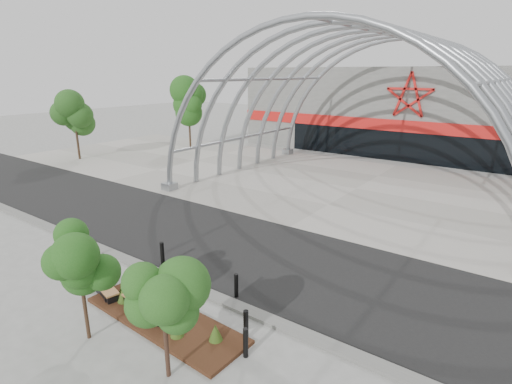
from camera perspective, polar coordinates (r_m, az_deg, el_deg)
ground at (r=15.37m, az=-9.00°, el=-12.87°), size 140.00×140.00×0.00m
road at (r=17.70m, az=-0.96°, el=-8.44°), size 140.00×7.00×0.02m
forecourt at (r=27.65m, az=14.11°, el=0.45°), size 60.00×17.00×0.04m
kerb at (r=15.19m, az=-9.69°, el=-13.03°), size 60.00×0.50×0.12m
arena_building at (r=43.97m, az=23.56°, el=10.76°), size 34.00×15.24×8.00m
vault_canopy at (r=27.65m, az=14.11°, el=0.44°), size 20.80×15.80×20.36m
planting_bed at (r=13.56m, az=-13.15°, el=-16.78°), size 5.96×2.05×0.62m
street_tree_0 at (r=12.33m, az=-24.00°, el=-9.23°), size 1.49×1.49×3.40m
street_tree_1 at (r=10.16m, az=-13.26°, el=-13.45°), size 1.48×1.48×3.49m
bench_0 at (r=15.48m, az=-20.94°, el=-12.77°), size 2.05×0.94×0.42m
bench_1 at (r=13.80m, az=-15.22°, el=-15.91°), size 2.27×0.68×0.47m
bollard_0 at (r=17.85m, az=-24.00°, el=-8.16°), size 0.15×0.15×0.93m
bollard_1 at (r=16.74m, az=-13.24°, el=-8.60°), size 0.16×0.16×1.01m
bollard_2 at (r=14.21m, az=-2.84°, el=-13.23°), size 0.14×0.14×0.90m
bollard_3 at (r=12.26m, az=-1.45°, el=-18.46°), size 0.15×0.15×0.95m
bollard_4 at (r=11.66m, az=-1.49°, el=-20.73°), size 0.14×0.14×0.90m
bg_tree_0 at (r=41.77m, az=-9.64°, el=12.54°), size 3.00×3.00×6.45m
bg_tree_2 at (r=38.95m, az=-24.52°, el=9.85°), size 2.55×2.55×5.38m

